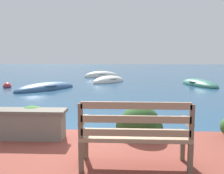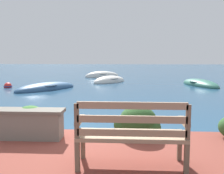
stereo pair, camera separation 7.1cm
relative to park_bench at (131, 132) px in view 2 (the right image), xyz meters
name	(u,v)px [view 2 (the right image)]	position (x,y,z in m)	size (l,w,h in m)	color
ground_plane	(89,140)	(-0.81, 1.64, -0.70)	(80.00, 80.00, 0.00)	navy
park_bench	(131,132)	(0.00, 0.00, 0.00)	(1.47, 0.48, 0.93)	brown
stone_wall	(12,123)	(-2.13, 1.08, -0.21)	(1.90, 0.39, 0.53)	slate
hedge_clump_left	(30,122)	(-1.88, 1.26, -0.24)	(0.83, 0.59, 0.56)	#38662D
hedge_clump_centre	(137,123)	(0.14, 1.27, -0.23)	(0.87, 0.62, 0.59)	#284C23
rowboat_nearest	(46,88)	(-4.04, 8.88, -0.65)	(2.97, 3.34, 0.62)	#2D517A
rowboat_mid	(200,85)	(4.09, 10.96, -0.65)	(1.97, 3.26, 0.63)	#336B5B
rowboat_far	(109,81)	(-1.11, 12.29, -0.64)	(2.45, 2.67, 0.72)	silver
rowboat_outer	(102,76)	(-1.89, 15.68, -0.64)	(2.76, 1.63, 0.81)	silver
mooring_buoy	(8,86)	(-6.27, 9.46, -0.63)	(0.44, 0.44, 0.40)	red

